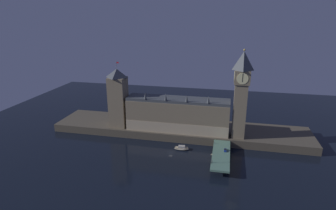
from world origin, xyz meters
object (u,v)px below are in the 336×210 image
(clock_tower, at_px, (241,92))
(boat_upstream, at_px, (182,148))
(car_southbound_trail, at_px, (225,150))
(pedestrian_far_rail, at_px, (215,142))
(pedestrian_near_rail, at_px, (212,161))
(street_lamp_near, at_px, (212,157))
(victoria_tower, at_px, (118,98))

(clock_tower, height_order, boat_upstream, clock_tower)
(clock_tower, bearing_deg, boat_upstream, -155.07)
(clock_tower, bearing_deg, car_southbound_trail, -108.88)
(pedestrian_far_rail, bearing_deg, clock_tower, 42.23)
(clock_tower, xyz_separation_m, car_southbound_trail, (-8.94, -26.15, -36.81))
(boat_upstream, bearing_deg, clock_tower, 24.93)
(clock_tower, distance_m, car_southbound_trail, 46.03)
(pedestrian_near_rail, relative_size, street_lamp_near, 0.27)
(pedestrian_near_rail, xyz_separation_m, boat_upstream, (-24.85, 25.74, -5.62))
(car_southbound_trail, height_order, pedestrian_far_rail, pedestrian_far_rail)
(pedestrian_far_rail, distance_m, boat_upstream, 25.78)
(street_lamp_near, bearing_deg, clock_tower, 69.20)
(car_southbound_trail, relative_size, pedestrian_far_rail, 2.55)
(victoria_tower, relative_size, pedestrian_far_rail, 31.11)
(pedestrian_near_rail, xyz_separation_m, street_lamp_near, (-0.40, -0.84, 3.33))
(car_southbound_trail, distance_m, street_lamp_near, 22.00)
(victoria_tower, bearing_deg, car_southbound_trail, -17.04)
(clock_tower, relative_size, street_lamp_near, 10.08)
(clock_tower, distance_m, victoria_tower, 101.78)
(street_lamp_near, height_order, boat_upstream, street_lamp_near)
(pedestrian_far_rail, xyz_separation_m, street_lamp_near, (-0.40, -30.55, 3.35))
(clock_tower, relative_size, car_southbound_trail, 14.98)
(boat_upstream, bearing_deg, car_southbound_trail, -11.38)
(pedestrian_near_rail, bearing_deg, clock_tower, 69.29)
(clock_tower, relative_size, victoria_tower, 1.23)
(victoria_tower, bearing_deg, clock_tower, -1.19)
(clock_tower, height_order, pedestrian_near_rail, clock_tower)
(clock_tower, height_order, car_southbound_trail, clock_tower)
(victoria_tower, distance_m, pedestrian_far_rail, 89.45)
(boat_upstream, bearing_deg, pedestrian_near_rail, -46.01)
(victoria_tower, height_order, street_lamp_near, victoria_tower)
(victoria_tower, bearing_deg, pedestrian_far_rail, -11.85)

